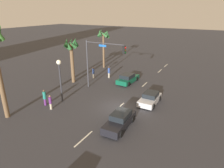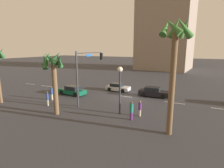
# 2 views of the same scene
# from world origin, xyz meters

# --- Properties ---
(ground_plane) EXTENTS (220.00, 220.00, 0.00)m
(ground_plane) POSITION_xyz_m (0.00, 0.00, 0.00)
(ground_plane) COLOR #333338
(lane_stripe_1) EXTENTS (1.96, 0.14, 0.01)m
(lane_stripe_1) POSITION_xyz_m (-11.90, 0.00, 0.01)
(lane_stripe_1) COLOR silver
(lane_stripe_1) RESTS_ON ground_plane
(lane_stripe_2) EXTENTS (2.59, 0.14, 0.01)m
(lane_stripe_2) POSITION_xyz_m (-6.73, 0.00, 0.01)
(lane_stripe_2) COLOR silver
(lane_stripe_2) RESTS_ON ground_plane
(lane_stripe_3) EXTENTS (2.04, 0.14, 0.01)m
(lane_stripe_3) POSITION_xyz_m (0.23, 0.00, 0.01)
(lane_stripe_3) COLOR silver
(lane_stripe_3) RESTS_ON ground_plane
(lane_stripe_4) EXTENTS (2.11, 0.14, 0.01)m
(lane_stripe_4) POSITION_xyz_m (8.46, 0.00, 0.01)
(lane_stripe_4) COLOR silver
(lane_stripe_4) RESTS_ON ground_plane
(lane_stripe_5) EXTENTS (2.33, 0.14, 0.01)m
(lane_stripe_5) POSITION_xyz_m (16.50, 0.00, 0.01)
(lane_stripe_5) COLOR silver
(lane_stripe_5) RESTS_ON ground_plane
(lane_stripe_6) EXTENTS (2.48, 0.14, 0.01)m
(lane_stripe_6) POSITION_xyz_m (20.79, 0.00, 0.01)
(lane_stripe_6) COLOR silver
(lane_stripe_6) RESTS_ON ground_plane
(car_1) EXTENTS (4.49, 1.90, 1.42)m
(car_1) POSITION_xyz_m (-3.51, -1.87, 0.66)
(car_1) COLOR black
(car_1) RESTS_ON ground_plane
(car_2) EXTENTS (3.93, 1.88, 1.30)m
(car_2) POSITION_xyz_m (2.76, -2.72, 0.60)
(car_2) COLOR #B7B7BC
(car_2) RESTS_ON ground_plane
(car_3) EXTENTS (4.50, 2.12, 1.38)m
(car_3) POSITION_xyz_m (8.05, 2.61, 0.64)
(car_3) COLOR #0F5138
(car_3) RESTS_ON ground_plane
(traffic_signal) EXTENTS (0.37, 6.03, 6.72)m
(traffic_signal) POSITION_xyz_m (3.64, 4.90, 4.59)
(traffic_signal) COLOR #38383D
(traffic_signal) RESTS_ON ground_plane
(streetlamp) EXTENTS (0.56, 0.56, 5.17)m
(streetlamp) POSITION_xyz_m (-1.91, 6.79, 3.70)
(streetlamp) COLOR #2D2D33
(streetlamp) RESTS_ON ground_plane
(pedestrian_0) EXTENTS (0.42, 0.42, 1.92)m
(pedestrian_0) POSITION_xyz_m (-3.65, 7.82, 1.01)
(pedestrian_0) COLOR #59266B
(pedestrian_0) RESTS_ON ground_plane
(pedestrian_1) EXTENTS (0.38, 0.38, 1.84)m
(pedestrian_1) POSITION_xyz_m (7.21, 8.34, 0.98)
(pedestrian_1) COLOR #B2A58C
(pedestrian_1) RESTS_ON ground_plane
(pedestrian_2) EXTENTS (0.45, 0.45, 1.69)m
(pedestrian_2) POSITION_xyz_m (-4.10, 6.47, 0.90)
(pedestrian_2) COLOR #B2A58C
(pedestrian_2) RESTS_ON ground_plane
(pedestrian_3) EXTENTS (0.48, 0.48, 1.92)m
(pedestrian_3) POSITION_xyz_m (8.62, 6.26, 1.02)
(pedestrian_3) COLOR #B2A58C
(pedestrian_3) RESTS_ON ground_plane
(palm_tree_0) EXTENTS (2.20, 2.50, 6.81)m
(palm_tree_0) POSITION_xyz_m (4.23, 10.04, 4.83)
(palm_tree_0) COLOR brown
(palm_tree_0) RESTS_ON ground_plane
(palm_tree_1) EXTENTS (2.56, 2.59, 9.54)m
(palm_tree_1) POSITION_xyz_m (-7.54, 9.17, 6.74)
(palm_tree_1) COLOR brown
(palm_tree_1) RESTS_ON ground_plane
(building_1) EXTENTS (17.31, 17.01, 24.80)m
(building_1) POSITION_xyz_m (2.15, -38.91, 12.40)
(building_1) COLOR gray
(building_1) RESTS_ON ground_plane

